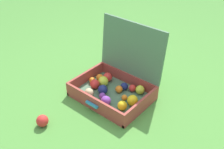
# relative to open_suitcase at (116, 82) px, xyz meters

# --- Properties ---
(ground_plane) EXTENTS (16.00, 16.00, 0.00)m
(ground_plane) POSITION_rel_open_suitcase_xyz_m (0.07, -0.10, -0.11)
(ground_plane) COLOR #4C8C38
(open_suitcase) EXTENTS (0.57, 0.50, 0.54)m
(open_suitcase) POSITION_rel_open_suitcase_xyz_m (0.00, 0.00, 0.00)
(open_suitcase) COLOR #4C7051
(open_suitcase) RESTS_ON ground
(stray_ball_on_grass) EXTENTS (0.08, 0.08, 0.08)m
(stray_ball_on_grass) POSITION_rel_open_suitcase_xyz_m (-0.16, -0.60, -0.07)
(stray_ball_on_grass) COLOR red
(stray_ball_on_grass) RESTS_ON ground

